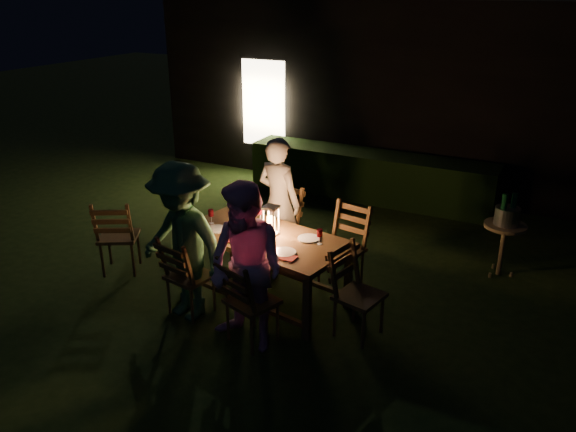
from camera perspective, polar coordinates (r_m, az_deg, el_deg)
The scene contains 29 objects.
garden_envelope at distance 11.56m, azimuth 14.99°, elevation 12.52°, with size 40.00×40.00×3.20m.
dining_table at distance 6.35m, azimuth -2.35°, elevation -2.63°, with size 2.05×1.28×0.80m.
chair_near_left at distance 6.33m, azimuth -9.97°, elevation -7.31°, with size 0.51×0.54×0.99m.
chair_near_right at distance 5.77m, azimuth -3.79°, elevation -10.03°, with size 0.58×0.60×1.01m.
chair_far_left at distance 7.31m, azimuth -1.13°, elevation -2.49°, with size 0.60×0.63×1.08m.
chair_far_right at distance 6.79m, azimuth 5.48°, elevation -4.69°, with size 0.55×0.58×1.05m.
chair_end at distance 5.92m, azimuth 7.03°, elevation -9.31°, with size 0.56×0.54×1.00m.
chair_spare at distance 7.42m, azimuth -16.71°, elevation -3.19°, with size 0.65×0.66×1.04m.
person_house_side at distance 7.14m, azimuth -0.94°, elevation 1.43°, with size 0.62×0.41×1.69m, color beige.
person_opp_right at distance 5.46m, azimuth -4.25°, elevation -5.31°, with size 0.84×0.65×1.73m, color #E8A0D5.
person_opp_left at distance 6.03m, azimuth -10.68°, elevation -2.67°, with size 1.14×0.65×1.76m, color #33673F.
lantern at distance 6.26m, azimuth -1.74°, elevation -0.63°, with size 0.16×0.16×0.35m.
plate_far_left at distance 6.80m, azimuth -4.74°, elevation -0.15°, with size 0.25×0.25×0.01m, color white.
plate_near_left at distance 6.50m, azimuth -7.33°, elevation -1.32°, with size 0.25×0.25×0.01m, color white.
plate_far_right at distance 6.22m, azimuth 2.13°, elevation -2.29°, with size 0.25×0.25×0.01m, color white.
plate_near_right at distance 5.90m, azimuth -0.36°, elevation -3.70°, with size 0.25×0.25×0.01m, color white.
wineglass_a at distance 6.65m, azimuth -2.82°, elevation 0.15°, with size 0.06×0.06×0.18m, color #59070F, non-canonical shape.
wineglass_b at distance 6.65m, azimuth -7.81°, elevation -0.05°, with size 0.06×0.06×0.18m, color #59070F, non-canonical shape.
wineglass_c at distance 5.91m, azimuth -1.87°, elevation -2.81°, with size 0.06×0.06×0.18m, color #59070F, non-canonical shape.
wineglass_d at distance 6.07m, azimuth 3.23°, elevation -2.13°, with size 0.06×0.06×0.18m, color #59070F, non-canonical shape.
wineglass_e at distance 6.13m, azimuth -4.89°, elevation -1.90°, with size 0.06×0.06×0.18m, color silver, non-canonical shape.
bottle_table at distance 6.41m, azimuth -4.10°, elevation -0.27°, with size 0.07×0.07×0.28m, color #0F471E.
napkin_left at distance 6.18m, azimuth -5.33°, elevation -2.54°, with size 0.18×0.14×0.01m, color red.
napkin_right at distance 5.79m, azimuth -0.07°, elevation -4.25°, with size 0.18×0.14×0.01m, color red.
phone at distance 6.50m, azimuth -8.27°, elevation -1.42°, with size 0.14×0.07×0.01m, color black.
side_table at distance 7.40m, azimuth 21.16°, elevation -1.37°, with size 0.51×0.51×0.69m.
ice_bucket at distance 7.33m, azimuth 21.36°, elevation 0.01°, with size 0.30×0.30×0.22m, color #A5A8AD.
bottle_bucket_a at distance 7.28m, azimuth 20.99°, elevation 0.33°, with size 0.07×0.07×0.32m, color #0F471E.
bottle_bucket_b at distance 7.35m, azimuth 21.84°, elevation 0.40°, with size 0.07×0.07×0.32m, color #0F471E.
Camera 1 is at (2.44, -4.99, 3.38)m, focal length 35.00 mm.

